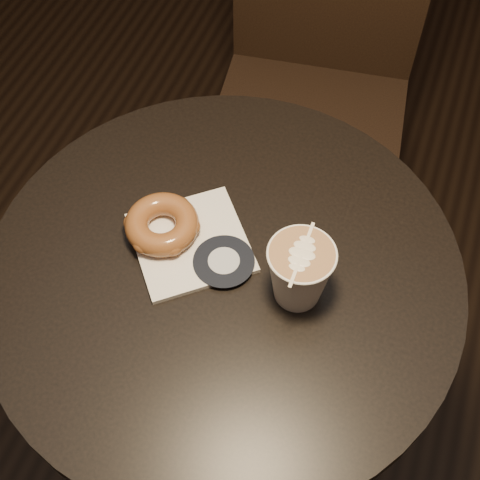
# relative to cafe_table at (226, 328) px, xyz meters

# --- Properties ---
(cafe_table) EXTENTS (0.70, 0.70, 0.75)m
(cafe_table) POSITION_rel_cafe_table_xyz_m (0.00, 0.00, 0.00)
(cafe_table) COLOR black
(cafe_table) RESTS_ON ground
(chair) EXTENTS (0.47, 0.47, 1.05)m
(chair) POSITION_rel_cafe_table_xyz_m (-0.03, 0.67, 0.04)
(chair) COLOR black
(chair) RESTS_ON ground
(pastry_bag) EXTENTS (0.23, 0.23, 0.01)m
(pastry_bag) POSITION_rel_cafe_table_xyz_m (-0.06, 0.02, 0.20)
(pastry_bag) COLOR white
(pastry_bag) RESTS_ON cafe_table
(doughnut) EXTENTS (0.11, 0.11, 0.04)m
(doughnut) POSITION_rel_cafe_table_xyz_m (-0.10, 0.02, 0.23)
(doughnut) COLOR brown
(doughnut) RESTS_ON pastry_bag
(latte_cup) EXTENTS (0.09, 0.09, 0.10)m
(latte_cup) POSITION_rel_cafe_table_xyz_m (0.11, -0.00, 0.25)
(latte_cup) COLOR silver
(latte_cup) RESTS_ON cafe_table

